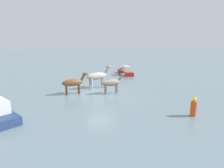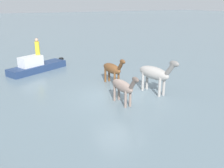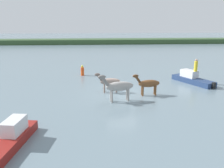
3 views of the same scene
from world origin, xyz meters
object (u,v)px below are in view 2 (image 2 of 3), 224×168
(horse_gray_outer, at_px, (155,73))
(person_boatman_standing, at_px, (37,47))
(horse_rear_stallion, at_px, (113,69))
(boat_dinghy_port, at_px, (37,67))
(horse_lead, at_px, (123,87))

(horse_gray_outer, height_order, person_boatman_standing, person_boatman_standing)
(horse_rear_stallion, height_order, boat_dinghy_port, horse_rear_stallion)
(horse_gray_outer, distance_m, person_boatman_standing, 9.09)
(horse_rear_stallion, bearing_deg, boat_dinghy_port, -150.85)
(horse_rear_stallion, distance_m, boat_dinghy_port, 6.29)
(horse_gray_outer, relative_size, person_boatman_standing, 2.26)
(horse_rear_stallion, bearing_deg, horse_gray_outer, 22.12)
(boat_dinghy_port, bearing_deg, horse_gray_outer, 96.77)
(horse_rear_stallion, relative_size, horse_gray_outer, 0.84)
(horse_rear_stallion, xyz_separation_m, horse_gray_outer, (-2.51, -1.29, 0.18))
(horse_gray_outer, xyz_separation_m, boat_dinghy_port, (7.68, 4.81, -0.83))
(horse_lead, bearing_deg, horse_rear_stallion, 158.16)
(horse_lead, bearing_deg, horse_gray_outer, 99.47)
(horse_gray_outer, bearing_deg, person_boatman_standing, -159.78)
(horse_rear_stallion, bearing_deg, horse_lead, -23.81)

